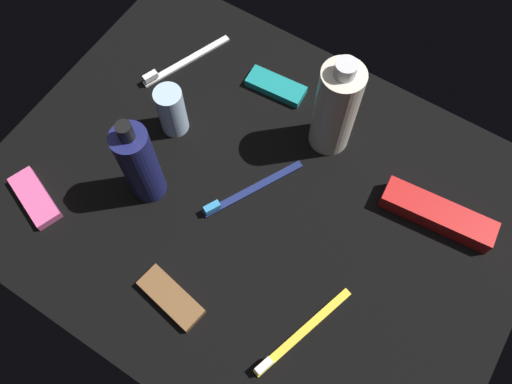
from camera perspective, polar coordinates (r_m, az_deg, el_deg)
The scene contains 11 objects.
ground_plane at distance 83.13cm, azimuth 0.00°, elevation -1.01°, with size 84.00×64.00×1.20cm, color black.
lotion_bottle at distance 77.84cm, azimuth -12.75°, elevation 3.05°, with size 5.45×5.45×18.99cm.
bodywash_bottle at distance 80.86cm, azimuth 8.80°, elevation 9.12°, with size 6.65×6.65×19.83cm.
deodorant_stick at distance 85.95cm, azimuth -9.31°, elevation 8.86°, with size 4.57×4.57×9.57cm, color silver.
toothbrush_white at distance 96.77cm, azimuth -8.23°, elevation 13.99°, with size 7.67×17.20×2.10cm.
toothbrush_navy at distance 82.54cm, azimuth -0.94°, elevation 0.12°, with size 9.32×16.55×2.10cm.
toothbrush_yellow at distance 76.32cm, azimuth 4.65°, elevation -15.60°, with size 6.51×17.54×2.10cm.
toothpaste_box_red at distance 84.69cm, azimuth 19.42°, elevation -2.35°, with size 17.60×4.40×3.20cm, color red.
snack_bar_pink at distance 89.13cm, azimuth -23.26°, elevation -0.59°, with size 10.40×4.00×1.50cm, color #E55999.
snack_bar_brown at distance 77.94cm, azimuth -9.38°, elevation -11.44°, with size 10.40×4.00×1.50cm, color brown.
snack_bar_teal at distance 92.59cm, azimuth 2.22°, elevation 11.59°, with size 10.40×4.00×1.50cm, color teal.
Camera 1 is at (-17.51, 27.53, 75.86)cm, focal length 36.19 mm.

